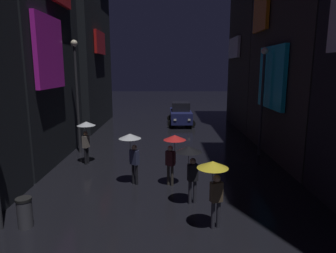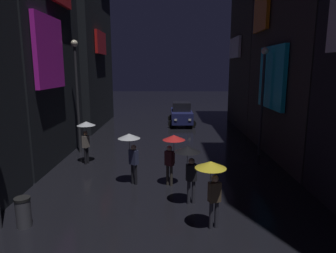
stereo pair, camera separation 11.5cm
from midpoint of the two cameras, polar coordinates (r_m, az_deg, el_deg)
The scene contains 11 objects.
building_right_mid at distance 17.93m, azimuth 26.22°, elevation 17.59°, with size 4.25×8.90×14.18m.
building_right_far at distance 25.85m, azimuth 18.43°, elevation 21.17°, with size 4.25×7.19×18.99m.
pedestrian_foreground_left_red at distance 11.92m, azimuth 1.12°, elevation -3.72°, with size 0.90×0.90×2.12m.
pedestrian_near_crossing_yellow at distance 8.79m, azimuth 8.74°, elevation -9.30°, with size 0.90×0.90×2.12m.
pedestrian_midstreet_left_clear at distance 15.35m, azimuth -15.13°, elevation -0.77°, with size 0.90×0.90×2.12m.
pedestrian_far_right_clear at distance 12.22m, azimuth -6.86°, elevation -3.44°, with size 0.90×0.90×2.12m.
pedestrian_midstreet_centre_black at distance 10.30m, azimuth 4.28°, elevation -6.14°, with size 0.90×0.90×2.12m.
car_distant at distance 25.28m, azimuth 2.68°, elevation 2.41°, with size 2.30×4.17×1.92m.
streetlamp_left_far at distance 17.19m, azimuth -16.81°, elevation 7.59°, with size 0.36×0.36×6.19m.
streetlamp_right_far at distance 16.72m, azimuth 17.78°, elevation 6.67°, with size 0.36×0.36×5.77m.
trash_bin at distance 10.26m, azimuth -25.55°, elevation -14.50°, with size 0.46×0.46×0.93m.
Camera 2 is at (0.10, -2.69, 4.70)m, focal length 32.00 mm.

